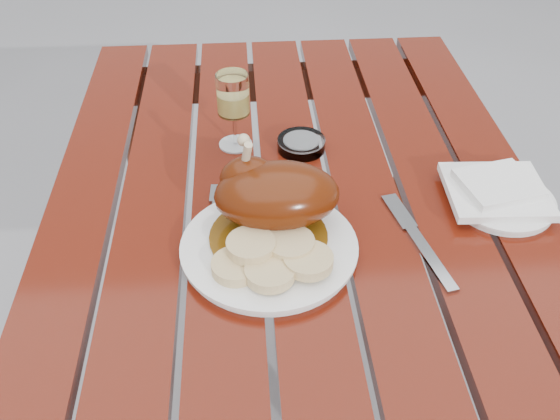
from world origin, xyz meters
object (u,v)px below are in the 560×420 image
Objects in this scene: wine_glass at (234,111)px; side_plate at (502,201)px; dinner_plate at (269,248)px; table at (293,346)px; ashtray at (301,144)px.

wine_glass is 0.47m from side_plate.
dinner_plate is at bearing -81.12° from wine_glass.
wine_glass is at bearing 154.47° from side_plate.
ashtray is at bearing 81.51° from table.
dinner_plate is at bearing -105.25° from ashtray.
side_plate is (0.38, 0.09, -0.00)m from dinner_plate.
table is 4.65× the size of dinner_plate.
wine_glass reaches higher than dinner_plate.
table is 0.48m from wine_glass.
ashtray reaches higher than table.
dinner_plate is 1.84× the size of wine_glass.
ashtray is at bearing 149.43° from side_plate.
side_plate is at bearing -25.53° from wine_glass.
wine_glass is at bearing 169.58° from ashtray.
wine_glass is (-0.04, 0.29, 0.06)m from dinner_plate.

